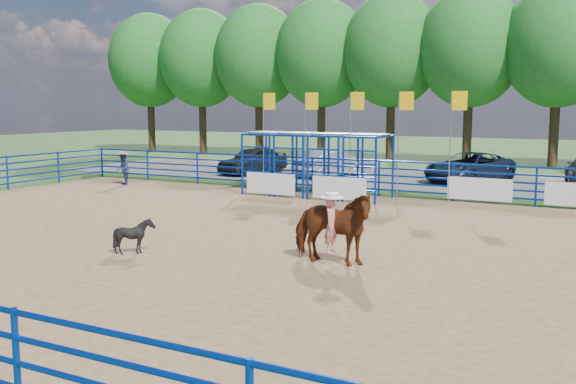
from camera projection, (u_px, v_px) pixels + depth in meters
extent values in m
plane|color=#3A5E25|center=(252.00, 243.00, 17.32)|extent=(120.00, 120.00, 0.00)
cube|color=#97724B|center=(252.00, 242.00, 17.32)|extent=(30.00, 20.00, 0.02)
cube|color=gray|center=(426.00, 179.00, 32.22)|extent=(40.00, 10.00, 0.01)
imported|color=#632E13|center=(332.00, 227.00, 14.79)|extent=(2.08, 0.98, 1.74)
imported|color=red|center=(332.00, 197.00, 14.69)|extent=(0.32, 0.49, 1.31)
cylinder|color=white|center=(332.00, 167.00, 14.60)|extent=(0.54, 0.54, 0.12)
imported|color=black|center=(134.00, 236.00, 15.90)|extent=(0.89, 0.81, 0.90)
imported|color=navy|center=(123.00, 169.00, 29.54)|extent=(0.91, 0.91, 1.49)
cylinder|color=tan|center=(122.00, 153.00, 29.44)|extent=(0.56, 0.56, 0.11)
imported|color=black|center=(253.00, 160.00, 34.52)|extent=(2.57, 4.56, 1.46)
imported|color=gray|center=(333.00, 164.00, 32.98)|extent=(3.07, 4.44, 1.39)
imported|color=#151C35|center=(469.00, 167.00, 30.92)|extent=(4.08, 5.61, 1.42)
cube|color=white|center=(270.00, 184.00, 25.82)|extent=(2.20, 0.04, 0.85)
cube|color=white|center=(339.00, 188.00, 24.43)|extent=(2.20, 0.04, 0.85)
cube|color=white|center=(479.00, 189.00, 24.13)|extent=(2.40, 0.04, 0.85)
cylinder|color=#3F2B19|center=(151.00, 121.00, 51.35)|extent=(0.56, 0.56, 4.80)
ellipsoid|color=#1F6020|center=(150.00, 56.00, 50.65)|extent=(6.40, 6.40, 7.36)
cylinder|color=#3F2B19|center=(203.00, 122.00, 49.03)|extent=(0.56, 0.56, 4.80)
ellipsoid|color=#1F6020|center=(202.00, 53.00, 48.34)|extent=(6.40, 6.40, 7.36)
cylinder|color=#3F2B19|center=(259.00, 123.00, 46.72)|extent=(0.56, 0.56, 4.80)
ellipsoid|color=#1F6020|center=(259.00, 51.00, 46.03)|extent=(6.40, 6.40, 7.36)
cylinder|color=#3F2B19|center=(321.00, 124.00, 44.41)|extent=(0.56, 0.56, 4.80)
ellipsoid|color=#1F6020|center=(322.00, 48.00, 43.72)|extent=(6.40, 6.40, 7.36)
cylinder|color=#3F2B19|center=(390.00, 125.00, 42.10)|extent=(0.56, 0.56, 4.80)
ellipsoid|color=#1F6020|center=(392.00, 45.00, 41.40)|extent=(6.40, 6.40, 7.36)
cylinder|color=#3F2B19|center=(467.00, 126.00, 39.79)|extent=(0.56, 0.56, 4.80)
ellipsoid|color=#1F6020|center=(471.00, 41.00, 39.09)|extent=(6.40, 6.40, 7.36)
cylinder|color=#3F2B19|center=(554.00, 127.00, 37.47)|extent=(0.56, 0.56, 4.80)
ellipsoid|color=#1F6020|center=(559.00, 37.00, 36.78)|extent=(6.40, 6.40, 7.36)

